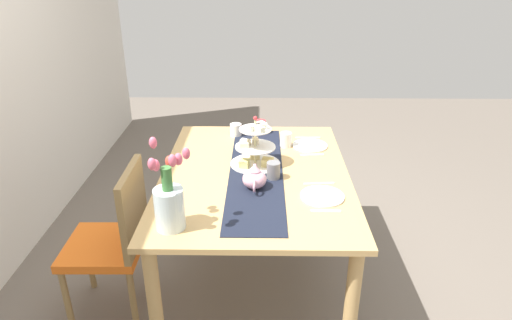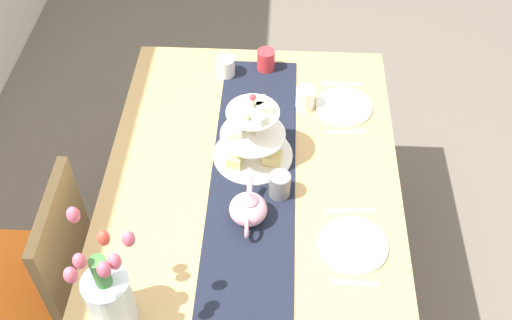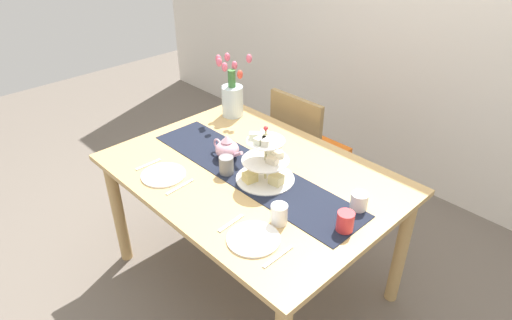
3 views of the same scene
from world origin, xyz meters
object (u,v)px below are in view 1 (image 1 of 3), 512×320
(fork_left, at_px, (326,211))
(tulip_vase, at_px, (169,202))
(knife_right, at_px, (308,138))
(mug_white_text, at_px, (286,140))
(dinner_plate_right, at_px, (310,146))
(mug_orange, at_px, (260,127))
(cream_jug, at_px, (236,130))
(knife_left, at_px, (319,184))
(dinner_plate_left, at_px, (322,196))
(chair_left, at_px, (116,236))
(fork_right, at_px, (312,155))
(mug_grey, at_px, (273,170))
(teapot, at_px, (254,178))
(dining_table, at_px, (255,188))
(tiered_cake_stand, at_px, (255,149))

(fork_left, bearing_deg, tulip_vase, 101.40)
(knife_right, relative_size, mug_white_text, 1.79)
(dinner_plate_right, bearing_deg, tulip_vase, 142.86)
(mug_white_text, height_order, mug_orange, same)
(cream_jug, distance_m, knife_left, 0.87)
(dinner_plate_left, bearing_deg, chair_left, 89.17)
(tulip_vase, bearing_deg, knife_left, -59.20)
(dinner_plate_right, height_order, fork_right, dinner_plate_right)
(chair_left, bearing_deg, mug_grey, -77.50)
(teapot, height_order, fork_left, teapot)
(knife_left, xyz_separation_m, knife_right, (0.68, 0.00, 0.00))
(teapot, height_order, mug_grey, teapot)
(dining_table, xyz_separation_m, fork_left, (-0.43, -0.36, 0.11))
(fork_left, xyz_separation_m, knife_right, (0.97, 0.00, 0.00))
(cream_jug, distance_m, knife_right, 0.50)
(chair_left, bearing_deg, mug_white_text, -55.68)
(tulip_vase, height_order, knife_right, tulip_vase)
(fork_left, xyz_separation_m, mug_grey, (0.35, 0.25, 0.05))
(tulip_vase, bearing_deg, cream_jug, -11.63)
(fork_right, bearing_deg, knife_left, 180.00)
(teapot, bearing_deg, cream_jug, 10.51)
(mug_white_text, bearing_deg, dinner_plate_left, -166.64)
(tiered_cake_stand, bearing_deg, mug_orange, -3.16)
(dining_table, height_order, teapot, teapot)
(knife_left, height_order, mug_white_text, mug_white_text)
(knife_right, bearing_deg, mug_grey, 157.68)
(mug_grey, bearing_deg, tiered_cake_stand, 30.21)
(knife_right, xyz_separation_m, mug_white_text, (-0.15, 0.16, 0.04))
(tulip_vase, xyz_separation_m, fork_right, (0.83, -0.73, -0.13))
(knife_right, height_order, mug_orange, mug_orange)
(dinner_plate_left, relative_size, fork_right, 1.53)
(dining_table, xyz_separation_m, fork_right, (0.25, -0.36, 0.11))
(tulip_vase, bearing_deg, mug_orange, -18.74)
(fork_left, bearing_deg, dinner_plate_left, 0.00)
(knife_left, xyz_separation_m, mug_orange, (0.76, 0.33, 0.04))
(fork_left, xyz_separation_m, fork_right, (0.68, 0.00, 0.00))
(fork_right, bearing_deg, dinner_plate_left, 180.00)
(cream_jug, xyz_separation_m, knife_right, (-0.04, -0.50, -0.04))
(cream_jug, height_order, knife_right, cream_jug)
(tulip_vase, height_order, knife_left, tulip_vase)
(dinner_plate_left, xyz_separation_m, knife_left, (0.14, 0.00, -0.00))
(dining_table, distance_m, dinner_plate_left, 0.47)
(chair_left, distance_m, knife_right, 1.41)
(teapot, xyz_separation_m, tulip_vase, (-0.39, 0.38, 0.08))
(dinner_plate_left, bearing_deg, mug_orange, 19.86)
(chair_left, relative_size, fork_right, 6.07)
(dinner_plate_right, bearing_deg, fork_right, 180.00)
(dinner_plate_right, bearing_deg, knife_left, 180.00)
(knife_left, bearing_deg, knife_right, 0.00)
(teapot, bearing_deg, mug_grey, -41.95)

